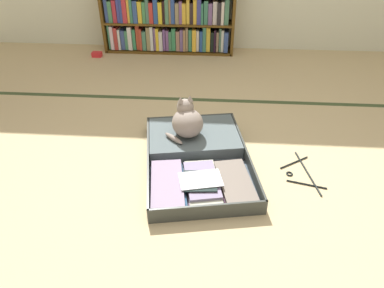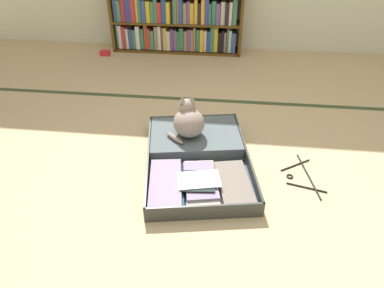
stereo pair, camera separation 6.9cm
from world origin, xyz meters
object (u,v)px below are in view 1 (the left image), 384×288
object	(u,v)px
clothes_hanger	(302,173)
black_cat	(187,121)
small_red_pouch	(97,54)
open_suitcase	(196,155)
bookshelf	(167,10)

from	to	relation	value
clothes_hanger	black_cat	bearing A→B (deg)	161.39
black_cat	small_red_pouch	xyz separation A→B (m)	(-1.10, 1.58, -0.17)
open_suitcase	black_cat	xyz separation A→B (m)	(-0.07, 0.15, 0.15)
black_cat	small_red_pouch	world-z (taller)	black_cat
black_cat	clothes_hanger	bearing A→B (deg)	-18.61
bookshelf	open_suitcase	size ratio (longest dim) A/B	1.38
bookshelf	clothes_hanger	distance (m)	2.36
open_suitcase	clothes_hanger	size ratio (longest dim) A/B	2.45
bookshelf	open_suitcase	bearing A→B (deg)	-77.89
black_cat	small_red_pouch	size ratio (longest dim) A/B	2.89
clothes_hanger	bookshelf	bearing A→B (deg)	117.52
black_cat	clothes_hanger	xyz separation A→B (m)	(0.72, -0.24, -0.19)
open_suitcase	clothes_hanger	bearing A→B (deg)	-7.76
open_suitcase	black_cat	world-z (taller)	black_cat
bookshelf	open_suitcase	world-z (taller)	bookshelf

